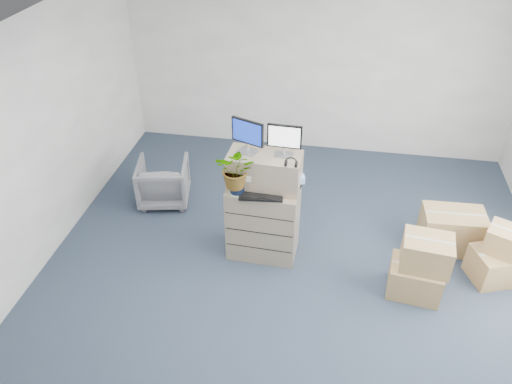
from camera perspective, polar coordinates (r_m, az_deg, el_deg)
ground at (r=5.81m, az=3.70°, el=-11.87°), size 7.00×7.00×0.00m
wall_back at (r=8.00m, az=7.19°, el=14.02°), size 6.00×0.02×2.80m
filing_cabinet_lower at (r=6.04m, az=0.83°, el=-3.30°), size 0.85×0.54×0.97m
filing_cabinet_upper at (r=5.68m, az=0.98°, el=2.46°), size 0.85×0.45×0.42m
monitor_left at (r=5.52m, az=-0.97°, el=6.60°), size 0.38×0.22×0.40m
monitor_right at (r=5.46m, az=3.26°, el=6.09°), size 0.38×0.15×0.38m
headphones at (r=5.37m, az=4.04°, el=3.37°), size 0.14×0.02×0.14m
keyboard at (r=5.61m, az=0.59°, el=-0.41°), size 0.51×0.25×0.03m
mouse at (r=5.62m, az=4.02°, el=-0.38°), size 0.10×0.07×0.03m
water_bottle at (r=5.72m, az=1.62°, el=1.84°), size 0.08×0.08×0.27m
phone_dock at (r=5.76m, az=0.54°, el=0.98°), size 0.05×0.04×0.11m
external_drive at (r=5.77m, az=4.37°, el=0.76°), size 0.18×0.15×0.05m
tissue_box at (r=5.76m, az=4.51°, el=1.47°), size 0.23×0.16×0.08m
potted_plant at (r=5.53m, az=-2.19°, el=2.15°), size 0.48×0.52×0.46m
office_chair at (r=7.13m, az=-10.55°, el=1.36°), size 0.79×0.76×0.70m
cardboard_boxes at (r=6.33m, az=21.61°, el=-6.21°), size 1.59×1.39×0.77m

